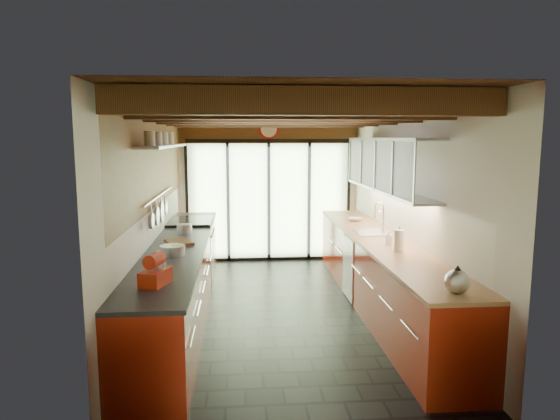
% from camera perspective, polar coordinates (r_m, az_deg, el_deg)
% --- Properties ---
extents(ground, '(5.50, 5.50, 0.00)m').
position_cam_1_polar(ground, '(6.53, 0.21, -11.43)').
color(ground, black).
rests_on(ground, ground).
extents(room_shell, '(5.50, 5.50, 5.50)m').
position_cam_1_polar(room_shell, '(6.18, 0.21, 3.18)').
color(room_shell, silver).
rests_on(room_shell, ground).
extents(ceiling_beams, '(3.14, 5.06, 4.90)m').
position_cam_1_polar(ceiling_beams, '(6.53, -0.07, 10.55)').
color(ceiling_beams, '#593316').
rests_on(ceiling_beams, ground).
extents(glass_door, '(2.95, 0.10, 2.90)m').
position_cam_1_polar(glass_door, '(8.85, -1.29, 4.75)').
color(glass_door, '#C6EAAD').
rests_on(glass_door, ground).
extents(left_counter, '(0.68, 5.00, 0.92)m').
position_cam_1_polar(left_counter, '(6.41, -11.32, -7.65)').
color(left_counter, '#A02410').
rests_on(left_counter, ground).
extents(range_stove, '(0.66, 0.90, 0.97)m').
position_cam_1_polar(range_stove, '(7.81, -10.12, -4.68)').
color(range_stove, silver).
rests_on(range_stove, ground).
extents(right_counter, '(0.68, 5.00, 0.92)m').
position_cam_1_polar(right_counter, '(6.62, 11.34, -7.14)').
color(right_counter, '#A02410').
rests_on(right_counter, ground).
extents(sink_assembly, '(0.45, 0.52, 0.43)m').
position_cam_1_polar(sink_assembly, '(6.89, 10.66, -2.26)').
color(sink_assembly, silver).
rests_on(sink_assembly, right_counter).
extents(upper_cabinets_right, '(0.34, 3.00, 3.00)m').
position_cam_1_polar(upper_cabinets_right, '(6.73, 12.26, 5.08)').
color(upper_cabinets_right, silver).
rests_on(upper_cabinets_right, ground).
extents(left_wall_fixtures, '(0.28, 2.60, 0.96)m').
position_cam_1_polar(left_wall_fixtures, '(6.35, -13.25, 5.15)').
color(left_wall_fixtures, silver).
rests_on(left_wall_fixtures, ground).
extents(stand_mixer, '(0.27, 0.36, 0.29)m').
position_cam_1_polar(stand_mixer, '(4.54, -14.04, -6.86)').
color(stand_mixer, red).
rests_on(stand_mixer, left_counter).
extents(pot_large, '(0.21, 0.21, 0.13)m').
position_cam_1_polar(pot_large, '(6.84, -10.87, -2.14)').
color(pot_large, silver).
rests_on(pot_large, left_counter).
extents(pot_small, '(0.30, 0.30, 0.11)m').
position_cam_1_polar(pot_small, '(5.64, -12.20, -4.51)').
color(pot_small, silver).
rests_on(pot_small, left_counter).
extents(cutting_board, '(0.40, 0.46, 0.03)m').
position_cam_1_polar(cutting_board, '(6.23, -11.48, -3.62)').
color(cutting_board, brown).
rests_on(cutting_board, left_counter).
extents(kettle, '(0.23, 0.27, 0.25)m').
position_cam_1_polar(kettle, '(4.43, 19.59, -7.56)').
color(kettle, silver).
rests_on(kettle, right_counter).
extents(paper_towel, '(0.14, 0.14, 0.30)m').
position_cam_1_polar(paper_towel, '(5.81, 13.45, -3.46)').
color(paper_towel, white).
rests_on(paper_towel, right_counter).
extents(soap_bottle, '(0.09, 0.09, 0.17)m').
position_cam_1_polar(soap_bottle, '(6.17, 12.35, -3.12)').
color(soap_bottle, silver).
rests_on(soap_bottle, right_counter).
extents(bowl, '(0.26, 0.26, 0.05)m').
position_cam_1_polar(bowl, '(7.82, 8.64, -1.06)').
color(bowl, silver).
rests_on(bowl, right_counter).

